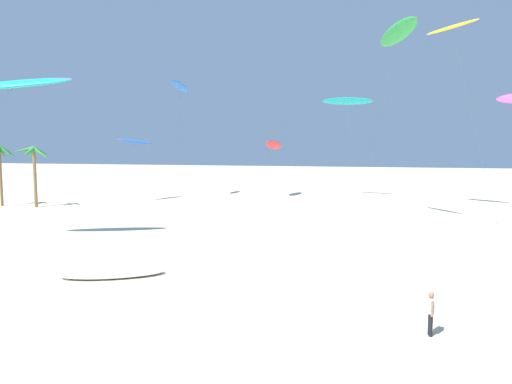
{
  "coord_description": "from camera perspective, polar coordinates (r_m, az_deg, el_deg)",
  "views": [
    {
      "loc": [
        6.86,
        -3.69,
        6.78
      ],
      "look_at": [
        1.37,
        18.91,
        4.51
      ],
      "focal_mm": 33.75,
      "sensor_mm": 36.0,
      "label": 1
    }
  ],
  "objects": [
    {
      "name": "grounded_kite_0",
      "position": [
        26.35,
        -16.57,
        -9.19
      ],
      "size": [
        5.51,
        3.89,
        0.34
      ],
      "color": "white",
      "rests_on": "ground"
    },
    {
      "name": "palm_tree_1",
      "position": [
        57.73,
        -24.85,
        3.74
      ],
      "size": [
        3.9,
        4.25,
        6.7
      ],
      "color": "olive",
      "rests_on": "ground"
    },
    {
      "name": "flying_kite_0",
      "position": [
        63.39,
        -9.03,
        12.27
      ],
      "size": [
        1.38,
        4.56,
        15.08
      ],
      "color": "blue",
      "rests_on": "ground"
    },
    {
      "name": "flying_kite_1",
      "position": [
        44.57,
        16.45,
        17.67
      ],
      "size": [
        4.87,
        6.19,
        17.43
      ],
      "color": "green",
      "rests_on": "ground"
    },
    {
      "name": "flying_kite_6",
      "position": [
        59.99,
        -14.16,
        5.82
      ],
      "size": [
        4.99,
        10.87,
        7.76
      ],
      "color": "blue",
      "rests_on": "ground"
    },
    {
      "name": "flying_kite_5",
      "position": [
        37.14,
        -26.63,
        11.38
      ],
      "size": [
        7.63,
        11.47,
        11.74
      ],
      "color": "#19B2B7",
      "rests_on": "ground"
    },
    {
      "name": "flying_kite_3",
      "position": [
        63.38,
        10.72,
        10.54
      ],
      "size": [
        6.93,
        11.09,
        13.03
      ],
      "color": "#19B2B7",
      "rests_on": "ground"
    },
    {
      "name": "palm_tree_0",
      "position": [
        60.59,
        -28.07,
        3.87
      ],
      "size": [
        3.88,
        3.59,
        6.85
      ],
      "color": "brown",
      "rests_on": "ground"
    },
    {
      "name": "person_near_right",
      "position": [
        18.7,
        20.0,
        -13.18
      ],
      "size": [
        0.22,
        0.51,
        1.6
      ],
      "color": "black",
      "rests_on": "ground"
    },
    {
      "name": "flying_kite_8",
      "position": [
        63.46,
        2.13,
        5.58
      ],
      "size": [
        2.08,
        7.96,
        7.72
      ],
      "color": "red",
      "rests_on": "ground"
    },
    {
      "name": "flying_kite_7",
      "position": [
        54.55,
        22.2,
        17.64
      ],
      "size": [
        5.6,
        10.74,
        19.14
      ],
      "color": "yellow",
      "rests_on": "ground"
    }
  ]
}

